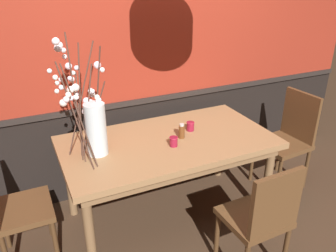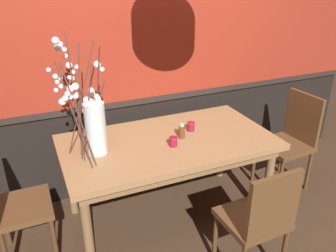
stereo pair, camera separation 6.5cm
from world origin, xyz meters
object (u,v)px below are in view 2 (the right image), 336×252
(chair_far_side_left, at_px, (114,131))
(candle_holder_nearer_center, at_px, (191,126))
(candle_holder_nearer_edge, at_px, (173,141))
(chair_head_west_end, at_px, (12,203))
(condiment_bottle, at_px, (182,131))
(chair_head_east_end, at_px, (291,137))
(vase_with_blossoms, at_px, (92,121))
(dining_table, at_px, (168,149))
(chair_far_side_right, at_px, (161,120))
(chair_near_side_right, at_px, (259,218))

(chair_far_side_left, distance_m, candle_holder_nearer_center, 0.98)
(candle_holder_nearer_center, height_order, candle_holder_nearer_edge, same)
(chair_far_side_left, distance_m, chair_head_west_end, 1.33)
(candle_holder_nearer_edge, bearing_deg, condiment_bottle, 39.24)
(chair_head_east_end, height_order, candle_holder_nearer_edge, chair_head_east_end)
(condiment_bottle, bearing_deg, vase_with_blossoms, 175.60)
(chair_far_side_left, bearing_deg, condiment_bottle, -69.13)
(candle_holder_nearer_center, distance_m, condiment_bottle, 0.16)
(dining_table, distance_m, chair_head_east_end, 1.31)
(chair_far_side_left, relative_size, candle_holder_nearer_center, 11.11)
(chair_far_side_right, bearing_deg, chair_head_west_end, -150.23)
(chair_far_side_left, relative_size, candle_holder_nearer_edge, 11.22)
(chair_near_side_right, bearing_deg, chair_head_west_end, 150.59)
(vase_with_blossoms, bearing_deg, chair_head_west_end, -176.02)
(chair_far_side_right, relative_size, vase_with_blossoms, 1.06)
(chair_far_side_left, distance_m, chair_head_east_end, 1.78)
(candle_holder_nearer_center, bearing_deg, chair_near_side_right, -87.36)
(chair_head_west_end, xyz_separation_m, chair_head_east_end, (2.53, -0.02, 0.03))
(vase_with_blossoms, distance_m, condiment_bottle, 0.74)
(candle_holder_nearer_center, relative_size, condiment_bottle, 0.62)
(chair_far_side_left, distance_m, condiment_bottle, 1.01)
(chair_far_side_left, xyz_separation_m, chair_head_west_end, (-1.00, -0.89, 0.01))
(chair_head_east_end, bearing_deg, candle_holder_nearer_edge, -175.88)
(chair_far_side_right, distance_m, candle_holder_nearer_edge, 1.05)
(chair_head_east_end, xyz_separation_m, vase_with_blossoms, (-1.90, 0.06, 0.49))
(dining_table, xyz_separation_m, chair_far_side_right, (0.29, 0.86, -0.14))
(chair_near_side_right, bearing_deg, condiment_bottle, 101.80)
(chair_near_side_right, height_order, chair_head_east_end, chair_head_east_end)
(vase_with_blossoms, height_order, candle_holder_nearer_center, vase_with_blossoms)
(chair_head_east_end, height_order, vase_with_blossoms, vase_with_blossoms)
(dining_table, bearing_deg, candle_holder_nearer_edge, -92.91)
(dining_table, relative_size, chair_near_side_right, 1.88)
(chair_far_side_right, height_order, chair_head_east_end, chair_head_east_end)
(chair_head_west_end, relative_size, chair_head_east_end, 0.92)
(chair_far_side_right, height_order, condiment_bottle, chair_far_side_right)
(vase_with_blossoms, bearing_deg, condiment_bottle, -4.40)
(dining_table, xyz_separation_m, chair_head_east_end, (1.30, -0.02, -0.14))
(candle_holder_nearer_center, bearing_deg, chair_far_side_left, 120.61)
(dining_table, relative_size, candle_holder_nearer_edge, 22.10)
(chair_near_side_right, relative_size, chair_far_side_left, 1.05)
(dining_table, height_order, candle_holder_nearer_edge, candle_holder_nearer_edge)
(chair_far_side_right, bearing_deg, chair_far_side_left, 177.43)
(dining_table, bearing_deg, chair_head_east_end, -0.96)
(chair_near_side_right, xyz_separation_m, chair_head_east_end, (1.01, 0.84, 0.01))
(chair_far_side_left, bearing_deg, chair_head_east_end, -30.49)
(chair_near_side_right, height_order, chair_far_side_right, chair_far_side_right)
(candle_holder_nearer_center, relative_size, candle_holder_nearer_edge, 1.01)
(dining_table, height_order, condiment_bottle, condiment_bottle)
(chair_far_side_left, height_order, candle_holder_nearer_edge, chair_far_side_left)
(chair_near_side_right, xyz_separation_m, chair_far_side_left, (-0.52, 1.74, -0.02))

